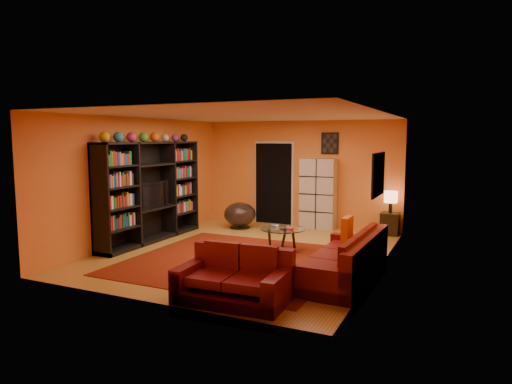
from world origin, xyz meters
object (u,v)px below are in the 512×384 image
at_px(bowl_chair, 240,214).
at_px(side_table, 390,224).
at_px(coffee_table, 283,231).
at_px(table_lamp, 391,198).
at_px(entertainment_unit, 151,192).
at_px(loveseat, 236,279).
at_px(storage_cabinet, 318,194).
at_px(tv, 150,195).
at_px(sofa, 347,261).

xyz_separation_m(bowl_chair, side_table, (3.43, 0.74, -0.08)).
xyz_separation_m(coffee_table, table_lamp, (1.66, 2.41, 0.45)).
height_order(entertainment_unit, loveseat, entertainment_unit).
bearing_deg(storage_cabinet, table_lamp, -0.72).
bearing_deg(bowl_chair, side_table, 12.22).
height_order(tv, table_lamp, tv).
relative_size(coffee_table, bowl_chair, 1.12).
relative_size(bowl_chair, side_table, 1.55).
bearing_deg(sofa, entertainment_unit, 170.22).
relative_size(entertainment_unit, table_lamp, 6.11).
bearing_deg(side_table, tv, -147.47).
distance_m(sofa, coffee_table, 1.99).
distance_m(entertainment_unit, sofa, 4.57).
bearing_deg(bowl_chair, sofa, -41.10).
distance_m(tv, coffee_table, 2.91).
height_order(bowl_chair, side_table, bowl_chair).
xyz_separation_m(storage_cabinet, side_table, (1.71, -0.05, -0.59)).
height_order(entertainment_unit, storage_cabinet, entertainment_unit).
bearing_deg(coffee_table, entertainment_unit, -173.16).
xyz_separation_m(tv, coffee_table, (2.81, 0.44, -0.60)).
distance_m(side_table, table_lamp, 0.60).
xyz_separation_m(sofa, side_table, (0.10, 3.65, -0.03)).
height_order(storage_cabinet, table_lamp, storage_cabinet).
relative_size(entertainment_unit, side_table, 6.00).
xyz_separation_m(tv, sofa, (4.37, -0.80, -0.71)).
relative_size(loveseat, table_lamp, 3.08).
distance_m(loveseat, side_table, 5.32).
height_order(bowl_chair, table_lamp, table_lamp).
height_order(storage_cabinet, bowl_chair, storage_cabinet).
relative_size(tv, table_lamp, 1.95).
distance_m(entertainment_unit, coffee_table, 2.96).
height_order(sofa, coffee_table, sofa).
height_order(tv, storage_cabinet, storage_cabinet).
bearing_deg(entertainment_unit, table_lamp, 31.33).
relative_size(loveseat, coffee_table, 1.75).
distance_m(tv, sofa, 4.50).
height_order(entertainment_unit, bowl_chair, entertainment_unit).
relative_size(storage_cabinet, side_table, 3.38).
relative_size(loveseat, storage_cabinet, 0.90).
xyz_separation_m(tv, bowl_chair, (1.04, 2.11, -0.66)).
xyz_separation_m(bowl_chair, table_lamp, (3.43, 0.74, 0.51)).
bearing_deg(loveseat, storage_cabinet, 2.10).
relative_size(tv, side_table, 1.92).
bearing_deg(coffee_table, bowl_chair, 136.84).
relative_size(sofa, coffee_table, 2.78).
relative_size(tv, loveseat, 0.63).
bearing_deg(sofa, coffee_table, 143.11).
height_order(coffee_table, side_table, side_table).
relative_size(tv, storage_cabinet, 0.57).
bearing_deg(storage_cabinet, tv, -132.61).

